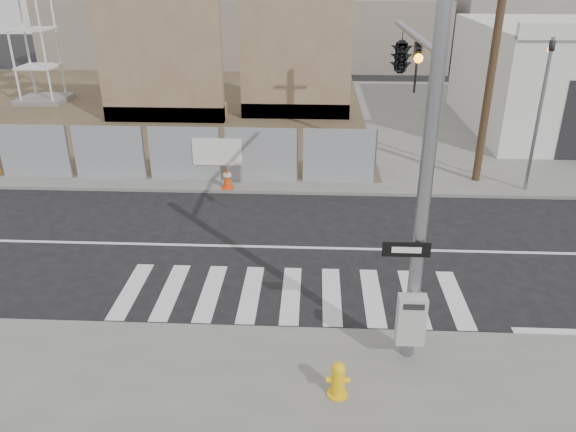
{
  "coord_description": "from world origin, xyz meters",
  "views": [
    {
      "loc": [
        0.5,
        -14.27,
        7.51
      ],
      "look_at": [
        -0.15,
        -0.89,
        1.4
      ],
      "focal_mm": 35.0,
      "sensor_mm": 36.0,
      "label": 1
    }
  ],
  "objects_px": {
    "signal_pole": "(407,99)",
    "traffic_cone_d": "(227,178)",
    "fire_hydrant": "(338,379)",
    "traffic_cone_c": "(187,168)"
  },
  "relations": [
    {
      "from": "signal_pole",
      "to": "fire_hydrant",
      "type": "relative_size",
      "value": 9.51
    },
    {
      "from": "traffic_cone_c",
      "to": "traffic_cone_d",
      "type": "distance_m",
      "value": 2.03
    },
    {
      "from": "signal_pole",
      "to": "traffic_cone_c",
      "type": "distance_m",
      "value": 10.91
    },
    {
      "from": "fire_hydrant",
      "to": "traffic_cone_d",
      "type": "distance_m",
      "value": 10.91
    },
    {
      "from": "fire_hydrant",
      "to": "signal_pole",
      "type": "bearing_deg",
      "value": 66.2
    },
    {
      "from": "fire_hydrant",
      "to": "traffic_cone_c",
      "type": "xyz_separation_m",
      "value": [
        -5.27,
        11.44,
        -0.05
      ]
    },
    {
      "from": "fire_hydrant",
      "to": "traffic_cone_d",
      "type": "xyz_separation_m",
      "value": [
        -3.58,
        10.31,
        0.01
      ]
    },
    {
      "from": "fire_hydrant",
      "to": "traffic_cone_c",
      "type": "distance_m",
      "value": 12.6
    },
    {
      "from": "traffic_cone_d",
      "to": "traffic_cone_c",
      "type": "bearing_deg",
      "value": 146.13
    },
    {
      "from": "signal_pole",
      "to": "traffic_cone_d",
      "type": "bearing_deg",
      "value": 128.87
    }
  ]
}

